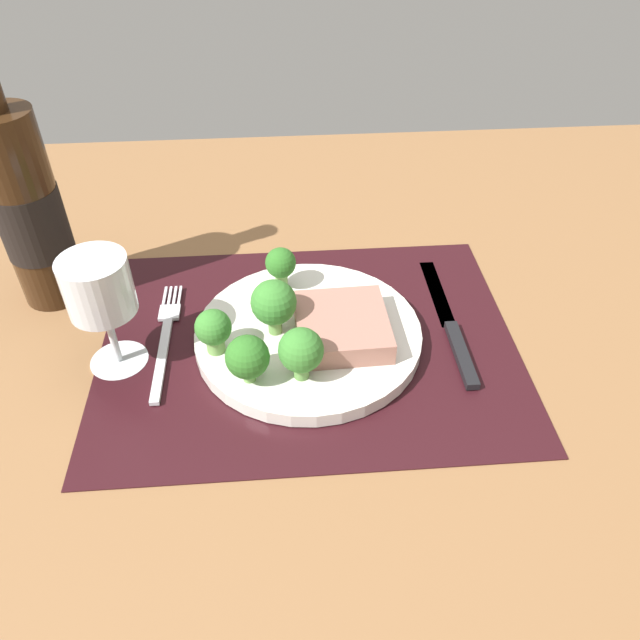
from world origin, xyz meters
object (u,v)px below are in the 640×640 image
(plate, at_px, (308,335))
(fork, at_px, (165,338))
(wine_glass, at_px, (100,293))
(steak, at_px, (342,326))
(knife, at_px, (451,328))
(wine_bottle, at_px, (28,209))

(plate, relative_size, fork, 1.31)
(fork, xyz_separation_m, wine_glass, (-0.05, -0.03, 0.09))
(steak, relative_size, knife, 0.45)
(steak, xyz_separation_m, wine_glass, (-0.24, -0.00, 0.06))
(steak, height_order, wine_glass, wine_glass)
(steak, distance_m, knife, 0.13)
(fork, bearing_deg, wine_bottle, 142.56)
(fork, relative_size, knife, 0.83)
(wine_bottle, bearing_deg, knife, -13.00)
(fork, bearing_deg, knife, -4.38)
(plate, distance_m, fork, 0.16)
(steak, bearing_deg, knife, 7.52)
(steak, xyz_separation_m, fork, (-0.20, 0.03, -0.03))
(plate, distance_m, wine_glass, 0.22)
(steak, relative_size, wine_glass, 0.78)
(fork, height_order, wine_bottle, wine_bottle)
(wine_glass, bearing_deg, fork, 31.34)
(wine_bottle, bearing_deg, steak, -20.19)
(plate, xyz_separation_m, wine_glass, (-0.21, -0.01, 0.08))
(plate, bearing_deg, steak, -17.91)
(fork, bearing_deg, plate, -7.88)
(wine_bottle, bearing_deg, wine_glass, -52.82)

